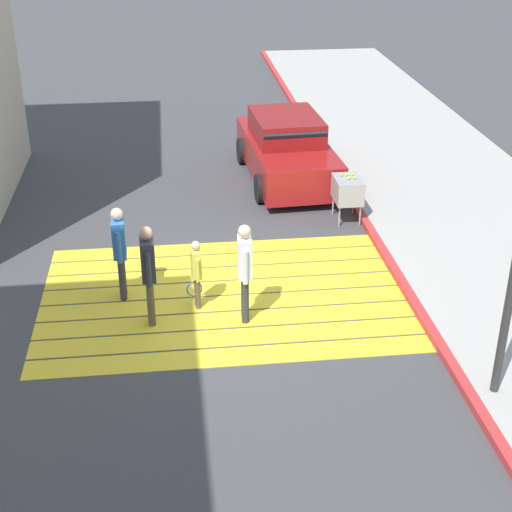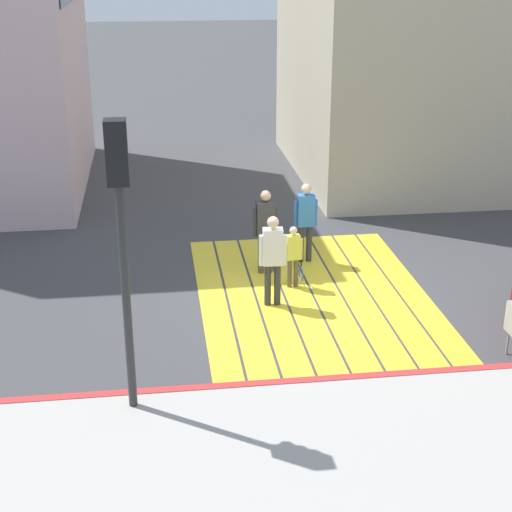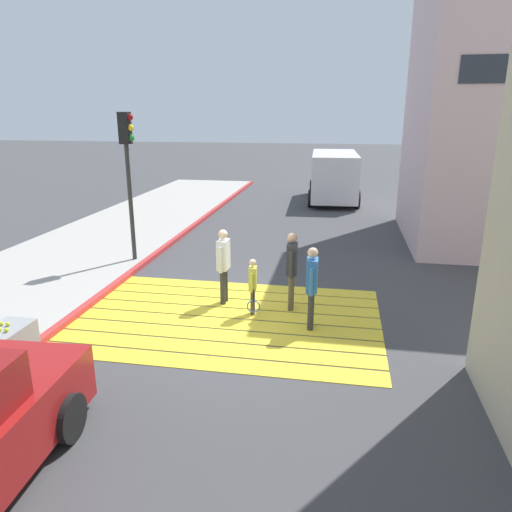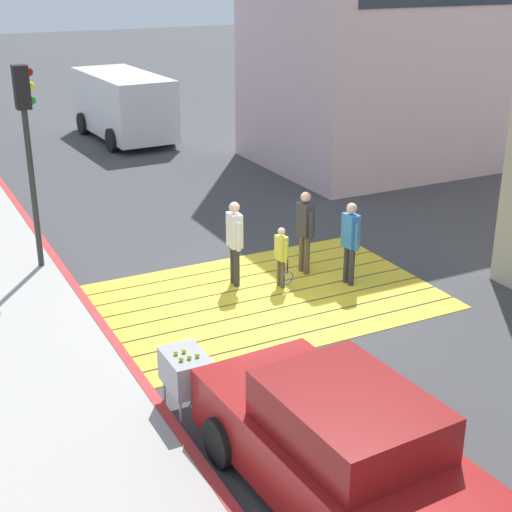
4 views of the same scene
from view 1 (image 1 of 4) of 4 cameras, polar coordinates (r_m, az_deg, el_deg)
ground_plane at (r=13.53m, az=-2.44°, el=-3.01°), size 120.00×120.00×0.00m
crosswalk_stripes at (r=13.53m, az=-2.44°, el=-2.99°), size 6.40×4.35×0.01m
curb_painted at (r=14.08m, az=10.87°, el=-1.95°), size 0.16×40.00×0.13m
car_parked_near_curb at (r=18.55m, az=2.32°, el=7.93°), size 2.17×4.39×1.57m
tennis_ball_cart at (r=16.34m, az=6.88°, el=4.96°), size 0.56×0.80×1.02m
pedestrian_adult_lead at (r=12.34m, az=-0.85°, el=-0.76°), size 0.24×0.51×1.74m
pedestrian_adult_trailing at (r=13.23m, az=-10.19°, el=0.70°), size 0.23×0.50×1.71m
pedestrian_adult_side at (r=12.37m, az=-8.08°, el=-0.92°), size 0.24×0.51×1.76m
pedestrian_child_with_racket at (r=12.90m, az=-4.49°, el=-1.10°), size 0.28×0.39×1.26m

